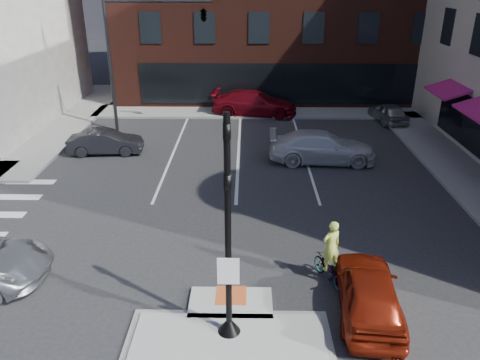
{
  "coord_description": "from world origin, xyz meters",
  "views": [
    {
      "loc": [
        0.43,
        -9.31,
        8.81
      ],
      "look_at": [
        0.2,
        6.06,
        2.0
      ],
      "focal_mm": 35.0,
      "sensor_mm": 36.0,
      "label": 1
    }
  ],
  "objects_px": {
    "red_sedan": "(369,292)",
    "bg_car_silver": "(388,113)",
    "bg_car_red": "(254,103)",
    "cyclist": "(330,262)",
    "bg_car_dark": "(106,142)",
    "white_pickup": "(322,147)"
  },
  "relations": [
    {
      "from": "red_sedan",
      "to": "bg_car_silver",
      "type": "distance_m",
      "value": 19.47
    },
    {
      "from": "bg_car_red",
      "to": "bg_car_silver",
      "type": "bearing_deg",
      "value": -92.75
    },
    {
      "from": "red_sedan",
      "to": "cyclist",
      "type": "bearing_deg",
      "value": -53.36
    },
    {
      "from": "cyclist",
      "to": "red_sedan",
      "type": "bearing_deg",
      "value": 96.65
    },
    {
      "from": "bg_car_dark",
      "to": "bg_car_silver",
      "type": "xyz_separation_m",
      "value": [
        16.55,
        5.99,
        -0.01
      ]
    },
    {
      "from": "bg_car_dark",
      "to": "cyclist",
      "type": "distance_m",
      "value": 15.05
    },
    {
      "from": "bg_car_dark",
      "to": "bg_car_red",
      "type": "relative_size",
      "value": 0.68
    },
    {
      "from": "bg_car_dark",
      "to": "cyclist",
      "type": "height_order",
      "value": "cyclist"
    },
    {
      "from": "cyclist",
      "to": "bg_car_red",
      "type": "bearing_deg",
      "value": -107.85
    },
    {
      "from": "bg_car_red",
      "to": "bg_car_dark",
      "type": "bearing_deg",
      "value": 140.39
    },
    {
      "from": "bg_car_silver",
      "to": "cyclist",
      "type": "height_order",
      "value": "cyclist"
    },
    {
      "from": "white_pickup",
      "to": "bg_car_silver",
      "type": "bearing_deg",
      "value": -35.05
    },
    {
      "from": "bg_car_silver",
      "to": "bg_car_red",
      "type": "distance_m",
      "value": 8.71
    },
    {
      "from": "bg_car_silver",
      "to": "bg_car_red",
      "type": "height_order",
      "value": "bg_car_red"
    },
    {
      "from": "bg_car_dark",
      "to": "bg_car_silver",
      "type": "bearing_deg",
      "value": -74.73
    },
    {
      "from": "bg_car_dark",
      "to": "bg_car_silver",
      "type": "relative_size",
      "value": 1.05
    },
    {
      "from": "red_sedan",
      "to": "bg_car_silver",
      "type": "relative_size",
      "value": 1.12
    },
    {
      "from": "red_sedan",
      "to": "cyclist",
      "type": "xyz_separation_m",
      "value": [
        -0.86,
        1.44,
        0.01
      ]
    },
    {
      "from": "red_sedan",
      "to": "cyclist",
      "type": "distance_m",
      "value": 1.67
    },
    {
      "from": "white_pickup",
      "to": "bg_car_red",
      "type": "bearing_deg",
      "value": 23.2
    },
    {
      "from": "bg_car_dark",
      "to": "red_sedan",
      "type": "bearing_deg",
      "value": -143.86
    },
    {
      "from": "red_sedan",
      "to": "white_pickup",
      "type": "height_order",
      "value": "white_pickup"
    }
  ]
}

